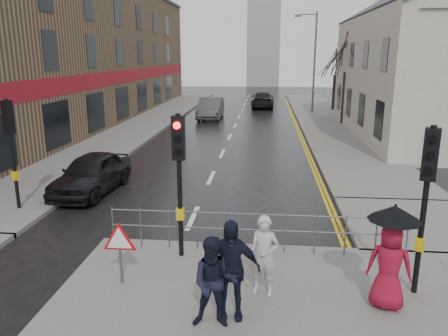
% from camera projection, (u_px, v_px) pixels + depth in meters
% --- Properties ---
extents(ground, '(120.00, 120.00, 0.00)m').
position_uv_depth(ground, '(172.00, 264.00, 10.30)').
color(ground, black).
rests_on(ground, ground).
extents(left_pavement, '(4.00, 44.00, 0.14)m').
position_uv_depth(left_pavement, '(151.00, 119.00, 33.05)').
color(left_pavement, '#605E5B').
rests_on(left_pavement, ground).
extents(right_pavement, '(4.00, 40.00, 0.14)m').
position_uv_depth(right_pavement, '(322.00, 118.00, 33.77)').
color(right_pavement, '#605E5B').
rests_on(right_pavement, ground).
extents(pavement_bridge_right, '(4.00, 4.20, 0.14)m').
position_uv_depth(pavement_bridge_right, '(415.00, 224.00, 12.58)').
color(pavement_bridge_right, '#605E5B').
rests_on(pavement_bridge_right, ground).
extents(building_left_terrace, '(8.00, 42.00, 10.00)m').
position_uv_depth(building_left_terrace, '(70.00, 52.00, 31.36)').
color(building_left_terrace, brown).
rests_on(building_left_terrace, ground).
extents(building_right_cream, '(9.00, 16.40, 10.10)m').
position_uv_depth(building_right_cream, '(438.00, 55.00, 25.34)').
color(building_right_cream, beige).
rests_on(building_right_cream, ground).
extents(church_tower, '(5.00, 5.00, 18.00)m').
position_uv_depth(church_tower, '(264.00, 27.00, 67.65)').
color(church_tower, '#93969B').
rests_on(church_tower, ground).
extents(traffic_signal_near_left, '(0.28, 0.27, 3.40)m').
position_uv_depth(traffic_signal_near_left, '(179.00, 161.00, 9.86)').
color(traffic_signal_near_left, black).
rests_on(traffic_signal_near_left, near_pavement).
extents(traffic_signal_near_right, '(0.34, 0.33, 3.40)m').
position_uv_depth(traffic_signal_near_right, '(427.00, 182.00, 8.24)').
color(traffic_signal_near_right, black).
rests_on(traffic_signal_near_right, near_pavement).
extents(traffic_signal_far_left, '(0.34, 0.33, 3.40)m').
position_uv_depth(traffic_signal_far_left, '(10.00, 135.00, 13.09)').
color(traffic_signal_far_left, black).
rests_on(traffic_signal_far_left, left_pavement).
extents(guard_railing_front, '(7.14, 0.04, 1.00)m').
position_uv_depth(guard_railing_front, '(256.00, 223.00, 10.49)').
color(guard_railing_front, '#595B5E').
rests_on(guard_railing_front, near_pavement).
extents(warning_sign, '(0.80, 0.07, 1.35)m').
position_uv_depth(warning_sign, '(119.00, 243.00, 8.95)').
color(warning_sign, '#595B5E').
rests_on(warning_sign, near_pavement).
extents(street_lamp, '(1.83, 0.25, 8.00)m').
position_uv_depth(street_lamp, '(313.00, 56.00, 35.56)').
color(street_lamp, '#595B5E').
rests_on(street_lamp, right_pavement).
extents(tree_near, '(2.40, 2.40, 6.58)m').
position_uv_depth(tree_near, '(347.00, 50.00, 29.52)').
color(tree_near, '#32221C').
rests_on(tree_near, right_pavement).
extents(tree_far, '(2.40, 2.40, 5.64)m').
position_uv_depth(tree_far, '(336.00, 59.00, 37.36)').
color(tree_far, '#32221C').
rests_on(tree_far, right_pavement).
extents(pedestrian_a, '(0.66, 0.50, 1.63)m').
position_uv_depth(pedestrian_a, '(264.00, 256.00, 8.58)').
color(pedestrian_a, '#B7B8B4').
rests_on(pedestrian_a, near_pavement).
extents(pedestrian_b, '(0.82, 0.65, 1.66)m').
position_uv_depth(pedestrian_b, '(215.00, 283.00, 7.53)').
color(pedestrian_b, black).
rests_on(pedestrian_b, near_pavement).
extents(pedestrian_with_umbrella, '(0.96, 0.96, 2.03)m').
position_uv_depth(pedestrian_with_umbrella, '(391.00, 253.00, 8.03)').
color(pedestrian_with_umbrella, maroon).
rests_on(pedestrian_with_umbrella, near_pavement).
extents(pedestrian_d, '(1.14, 0.57, 1.87)m').
position_uv_depth(pedestrian_d, '(230.00, 269.00, 7.77)').
color(pedestrian_d, black).
rests_on(pedestrian_d, near_pavement).
extents(car_parked, '(2.00, 4.25, 1.41)m').
position_uv_depth(car_parked, '(92.00, 173.00, 15.52)').
color(car_parked, black).
rests_on(car_parked, ground).
extents(car_mid, '(1.73, 4.89, 1.61)m').
position_uv_depth(car_mid, '(211.00, 108.00, 33.73)').
color(car_mid, '#414345').
rests_on(car_mid, ground).
extents(car_far, '(2.08, 5.04, 1.46)m').
position_uv_depth(car_far, '(263.00, 100.00, 40.78)').
color(car_far, black).
rests_on(car_far, ground).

